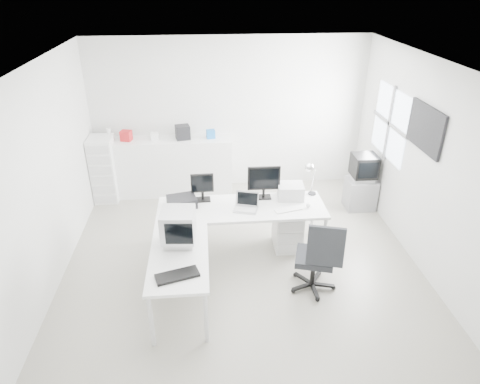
{
  "coord_description": "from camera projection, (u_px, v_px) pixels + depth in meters",
  "views": [
    {
      "loc": [
        -0.46,
        -5.09,
        3.77
      ],
      "look_at": [
        0.0,
        0.2,
        1.0
      ],
      "focal_mm": 32.0,
      "sensor_mm": 36.0,
      "label": 1
    }
  ],
  "objects": [
    {
      "name": "drawer_pedestal",
      "position": [
        287.0,
        229.0,
        6.43
      ],
      "size": [
        0.4,
        0.5,
        0.6
      ],
      "primitive_type": "cube",
      "color": "silver",
      "rests_on": "floor"
    },
    {
      "name": "clutter_box_c",
      "position": [
        183.0,
        132.0,
        7.65
      ],
      "size": [
        0.29,
        0.27,
        0.25
      ],
      "primitive_type": "cube",
      "rotation": [
        0.0,
        0.0,
        0.2
      ],
      "color": "black",
      "rests_on": "sideboard"
    },
    {
      "name": "white_keyboard",
      "position": [
        288.0,
        210.0,
        6.04
      ],
      "size": [
        0.41,
        0.22,
        0.02
      ],
      "primitive_type": "cube",
      "rotation": [
        0.0,
        0.0,
        0.26
      ],
      "color": "silver",
      "rests_on": "main_desk"
    },
    {
      "name": "filing_cabinet",
      "position": [
        104.0,
        169.0,
        7.65
      ],
      "size": [
        0.42,
        0.5,
        1.19
      ],
      "primitive_type": "cube",
      "color": "silver",
      "rests_on": "floor"
    },
    {
      "name": "floor",
      "position": [
        241.0,
        258.0,
        6.28
      ],
      "size": [
        5.0,
        5.0,
        0.01
      ],
      "primitive_type": "cube",
      "color": "#BCB8A9",
      "rests_on": "ground"
    },
    {
      "name": "clutter_box_a",
      "position": [
        126.0,
        136.0,
        7.59
      ],
      "size": [
        0.21,
        0.2,
        0.18
      ],
      "primitive_type": "cube",
      "rotation": [
        0.0,
        0.0,
        -0.25
      ],
      "color": "red",
      "rests_on": "sideboard"
    },
    {
      "name": "lcd_monitor_large",
      "position": [
        264.0,
        183.0,
        6.26
      ],
      "size": [
        0.48,
        0.19,
        0.5
      ],
      "primitive_type": null,
      "rotation": [
        0.0,
        0.0,
        -0.01
      ],
      "color": "black",
      "rests_on": "main_desk"
    },
    {
      "name": "laser_printer",
      "position": [
        291.0,
        191.0,
        6.33
      ],
      "size": [
        0.4,
        0.35,
        0.21
      ],
      "primitive_type": "cube",
      "rotation": [
        0.0,
        0.0,
        -0.08
      ],
      "color": "#BDBDBD",
      "rests_on": "main_desk"
    },
    {
      "name": "desk_lamp",
      "position": [
        313.0,
        180.0,
        6.37
      ],
      "size": [
        0.18,
        0.18,
        0.48
      ],
      "primitive_type": null,
      "rotation": [
        0.0,
        0.0,
        0.15
      ],
      "color": "silver",
      "rests_on": "main_desk"
    },
    {
      "name": "lcd_monitor_small",
      "position": [
        202.0,
        188.0,
        6.21
      ],
      "size": [
        0.34,
        0.2,
        0.42
      ],
      "primitive_type": null,
      "rotation": [
        0.0,
        0.0,
        0.04
      ],
      "color": "black",
      "rests_on": "main_desk"
    },
    {
      "name": "clutter_box_d",
      "position": [
        211.0,
        134.0,
        7.71
      ],
      "size": [
        0.17,
        0.15,
        0.15
      ],
      "primitive_type": "cube",
      "rotation": [
        0.0,
        0.0,
        0.15
      ],
      "color": "#1A66B6",
      "rests_on": "sideboard"
    },
    {
      "name": "office_chair",
      "position": [
        315.0,
        254.0,
        5.48
      ],
      "size": [
        0.76,
        0.76,
        1.06
      ],
      "primitive_type": null,
      "rotation": [
        0.0,
        0.0,
        -0.28
      ],
      "color": "#27292C",
      "rests_on": "floor"
    },
    {
      "name": "sideboard",
      "position": [
        174.0,
        166.0,
        7.93
      ],
      "size": [
        2.12,
        0.53,
        1.06
      ],
      "primitive_type": "cube",
      "color": "silver",
      "rests_on": "floor"
    },
    {
      "name": "crt_tv",
      "position": [
        364.0,
        168.0,
        7.28
      ],
      "size": [
        0.5,
        0.48,
        0.45
      ],
      "primitive_type": null,
      "color": "black",
      "rests_on": "tv_cabinet"
    },
    {
      "name": "tv_cabinet",
      "position": [
        360.0,
        194.0,
        7.51
      ],
      "size": [
        0.5,
        0.41,
        0.54
      ],
      "primitive_type": "cube",
      "color": "gray",
      "rests_on": "floor"
    },
    {
      "name": "inkjet_printer",
      "position": [
        182.0,
        202.0,
        6.12
      ],
      "size": [
        0.46,
        0.39,
        0.14
      ],
      "primitive_type": "cube",
      "rotation": [
        0.0,
        0.0,
        0.24
      ],
      "color": "black",
      "rests_on": "main_desk"
    },
    {
      "name": "black_keyboard",
      "position": [
        177.0,
        275.0,
        4.73
      ],
      "size": [
        0.51,
        0.32,
        0.03
      ],
      "primitive_type": "cube",
      "rotation": [
        0.0,
        0.0,
        0.29
      ],
      "color": "black",
      "rests_on": "side_desk"
    },
    {
      "name": "crt_monitor",
      "position": [
        178.0,
        229.0,
        5.22
      ],
      "size": [
        0.39,
        0.39,
        0.41
      ],
      "primitive_type": null,
      "rotation": [
        0.0,
        0.0,
        -0.08
      ],
      "color": "#B7B7BA",
      "rests_on": "side_desk"
    },
    {
      "name": "laptop",
      "position": [
        246.0,
        203.0,
        5.99
      ],
      "size": [
        0.42,
        0.42,
        0.22
      ],
      "primitive_type": null,
      "rotation": [
        0.0,
        0.0,
        -0.29
      ],
      "color": "#B7B7BA",
      "rests_on": "main_desk"
    },
    {
      "name": "window",
      "position": [
        390.0,
        123.0,
        6.79
      ],
      "size": [
        0.02,
        1.2,
        1.1
      ],
      "primitive_type": null,
      "color": "white",
      "rests_on": "right_wall"
    },
    {
      "name": "left_wall",
      "position": [
        46.0,
        179.0,
        5.44
      ],
      "size": [
        0.02,
        5.0,
        2.8
      ],
      "primitive_type": "cube",
      "color": "silver",
      "rests_on": "floor"
    },
    {
      "name": "back_wall",
      "position": [
        229.0,
        115.0,
        7.84
      ],
      "size": [
        5.0,
        0.02,
        2.8
      ],
      "primitive_type": "cube",
      "color": "silver",
      "rests_on": "floor"
    },
    {
      "name": "white_mouse",
      "position": [
        308.0,
        205.0,
        6.1
      ],
      "size": [
        0.07,
        0.07,
        0.07
      ],
      "primitive_type": "sphere",
      "color": "silver",
      "rests_on": "main_desk"
    },
    {
      "name": "right_wall",
      "position": [
        424.0,
        165.0,
        5.82
      ],
      "size": [
        0.02,
        5.0,
        2.8
      ],
      "primitive_type": "cube",
      "color": "silver",
      "rests_on": "floor"
    },
    {
      "name": "main_desk",
      "position": [
        241.0,
        229.0,
        6.3
      ],
      "size": [
        2.4,
        0.8,
        0.75
      ],
      "primitive_type": null,
      "color": "silver",
      "rests_on": "floor"
    },
    {
      "name": "wall_picture",
      "position": [
        426.0,
        128.0,
        5.68
      ],
      "size": [
        0.04,
        0.9,
        0.6
      ],
      "primitive_type": null,
      "color": "black",
      "rests_on": "right_wall"
    },
    {
      "name": "ceiling",
      "position": [
        241.0,
        63.0,
        4.99
      ],
      "size": [
        5.0,
        5.0,
        0.01
      ],
      "primitive_type": "cube",
      "color": "white",
      "rests_on": "back_wall"
    },
    {
      "name": "side_desk",
      "position": [
        181.0,
        280.0,
        5.27
      ],
      "size": [
        0.7,
        1.4,
        0.75
      ],
      "primitive_type": null,
      "color": "silver",
      "rests_on": "floor"
    },
    {
      "name": "clutter_bottle",
      "position": [
        109.0,
        134.0,
        7.59
      ],
      "size": [
        0.07,
        0.07,
        0.22
      ],
      "primitive_type": "cylinder",
      "color": "silver",
      "rests_on": "sideboard"
    },
    {
      "name": "clutter_box_b",
      "position": [
        155.0,
        136.0,
        7.63
      ],
      "size": [
        0.13,
        0.12,
        0.13
      ],
      "primitive_type": "cube",
      "rotation": [
        0.0,
        0.0,
        0.01
      ],
      "color": "silver",
      "rests_on": "sideboard"
    }
  ]
}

